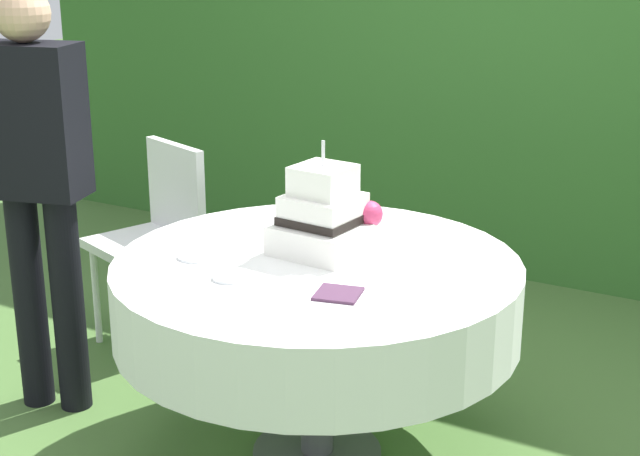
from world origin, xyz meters
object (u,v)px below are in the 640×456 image
Objects in this scene: garden_chair at (158,225)px; standing_person at (37,174)px; wedding_cake at (325,218)px; serving_plate_far at (230,277)px; cake_table at (317,296)px; napkin_stack at (338,294)px; serving_plate_near at (195,256)px.

standing_person reaches higher than garden_chair.
wedding_cake is 0.41m from serving_plate_far.
cake_table is 12.62× the size of serving_plate_far.
cake_table is 1.13m from standing_person.
serving_plate_near is at bearing 174.31° from napkin_stack.
serving_plate_far is 0.82× the size of napkin_stack.
serving_plate_near is 0.13× the size of garden_chair.
wedding_cake is 3.32× the size of serving_plate_near.
standing_person is (0.02, -0.69, 0.39)m from garden_chair.
serving_plate_far is 1.24m from garden_chair.
napkin_stack is 0.08× the size of standing_person.
serving_plate_near is at bearing -43.53° from garden_chair.
napkin_stack is at bearing -54.99° from wedding_cake.
serving_plate_far is at bearing -26.39° from serving_plate_near.
standing_person is at bearing 173.52° from serving_plate_far.
wedding_cake reaches higher than serving_plate_near.
wedding_cake is 0.43× the size of garden_chair.
garden_chair is (-1.30, 0.74, -0.19)m from napkin_stack.
standing_person reaches higher than napkin_stack.
wedding_cake is 1.09m from standing_person.
wedding_cake is 0.24× the size of standing_person.
garden_chair is at bearing 139.75° from serving_plate_far.
standing_person reaches higher than cake_table.
wedding_cake is 3.58× the size of serving_plate_far.
serving_plate_near is 1.01m from garden_chair.
cake_table is at bearing 131.65° from napkin_stack.
serving_plate_near and serving_plate_far have the same top height.
garden_chair is (-0.72, 0.68, -0.19)m from serving_plate_near.
serving_plate_near is 0.73m from standing_person.
garden_chair is at bearing 91.61° from standing_person.
garden_chair reaches higher than serving_plate_far.
serving_plate_far is 0.12× the size of garden_chair.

